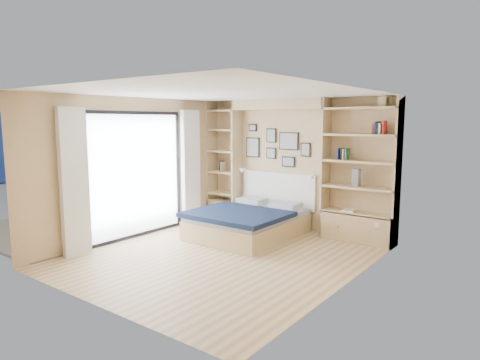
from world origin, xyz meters
The scene contains 8 objects.
ground centered at (0.00, 0.00, 0.00)m, with size 4.50×4.50×0.00m, color #E1C286.
room_shell centered at (-0.39, 1.52, 1.08)m, with size 4.50×4.50×4.50m.
bed centered at (-0.38, 1.22, 0.27)m, with size 1.66×2.04×1.07m.
photo_gallery centered at (-0.45, 2.22, 1.60)m, with size 1.48×0.02×0.82m.
reading_lamps centered at (-0.30, 2.00, 1.10)m, with size 1.92×0.12×0.15m.
shelf_decor centered at (1.06, 2.07, 1.68)m, with size 3.51×0.23×2.03m.
deck centered at (-3.60, 0.00, 0.00)m, with size 3.20×4.00×0.05m, color #726754.
deck_chair centered at (-3.54, 0.73, 0.37)m, with size 0.71×0.88×0.77m.
Camera 1 is at (4.06, -4.97, 2.09)m, focal length 32.00 mm.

